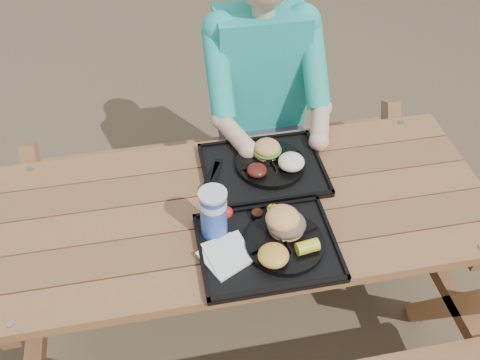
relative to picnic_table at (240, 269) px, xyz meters
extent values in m
plane|color=#999999|center=(0.00, 0.00, -0.38)|extent=(60.00, 60.00, 0.00)
cube|color=black|center=(0.05, -0.21, 0.39)|extent=(0.45, 0.35, 0.02)
cube|color=black|center=(0.12, 0.15, 0.39)|extent=(0.45, 0.35, 0.02)
cylinder|color=black|center=(0.11, -0.21, 0.41)|extent=(0.26, 0.26, 0.02)
cylinder|color=black|center=(0.15, 0.16, 0.41)|extent=(0.26, 0.26, 0.02)
cube|color=white|center=(-0.09, -0.23, 0.40)|extent=(0.19, 0.19, 0.02)
cylinder|color=#163BA5|center=(-0.11, -0.12, 0.48)|extent=(0.09, 0.09, 0.18)
cylinder|color=black|center=(0.04, -0.08, 0.41)|extent=(0.04, 0.04, 0.03)
cylinder|color=yellow|center=(0.10, -0.08, 0.41)|extent=(0.05, 0.05, 0.03)
ellipsoid|color=gold|center=(0.05, -0.28, 0.44)|extent=(0.10, 0.10, 0.05)
cube|color=black|center=(-0.06, 0.16, 0.40)|extent=(0.07, 0.15, 0.01)
ellipsoid|color=#541710|center=(0.08, 0.11, 0.43)|extent=(0.07, 0.07, 0.03)
ellipsoid|color=white|center=(0.21, 0.12, 0.44)|extent=(0.10, 0.10, 0.05)
camera|label=1|loc=(-0.24, -1.26, 1.78)|focal=40.00mm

